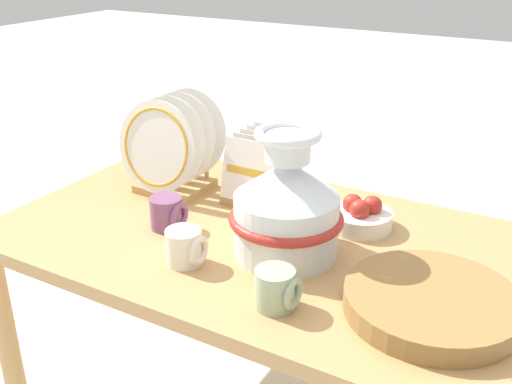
% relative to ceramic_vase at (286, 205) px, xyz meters
% --- Properties ---
extents(display_table, '(1.26, 0.77, 0.58)m').
position_rel_ceramic_vase_xyz_m(display_table, '(-0.11, 0.05, -0.19)').
color(display_table, tan).
rests_on(display_table, ground_plane).
extents(ceramic_vase, '(0.26, 0.26, 0.30)m').
position_rel_ceramic_vase_xyz_m(ceramic_vase, '(0.00, 0.00, 0.00)').
color(ceramic_vase, silver).
rests_on(ceramic_vase, display_table).
extents(dish_rack_round_plates, '(0.25, 0.21, 0.27)m').
position_rel_ceramic_vase_xyz_m(dish_rack_round_plates, '(-0.45, 0.16, -0.00)').
color(dish_rack_round_plates, tan).
rests_on(dish_rack_round_plates, display_table).
extents(dish_rack_square_plates, '(0.18, 0.19, 0.19)m').
position_rel_ceramic_vase_xyz_m(dish_rack_square_plates, '(-0.19, 0.24, -0.05)').
color(dish_rack_square_plates, tan).
rests_on(dish_rack_square_plates, display_table).
extents(wicker_charger_stack, '(0.34, 0.34, 0.04)m').
position_rel_ceramic_vase_xyz_m(wicker_charger_stack, '(0.35, -0.07, -0.10)').
color(wicker_charger_stack, olive).
rests_on(wicker_charger_stack, display_table).
extents(mug_plum_glaze, '(0.09, 0.08, 0.08)m').
position_rel_ceramic_vase_xyz_m(mug_plum_glaze, '(-0.31, -0.03, -0.08)').
color(mug_plum_glaze, '#7A4770').
rests_on(mug_plum_glaze, display_table).
extents(mug_sage_glaze, '(0.09, 0.08, 0.08)m').
position_rel_ceramic_vase_xyz_m(mug_sage_glaze, '(0.08, -0.20, -0.08)').
color(mug_sage_glaze, '#9EB28E').
rests_on(mug_sage_glaze, display_table).
extents(mug_cream_glaze, '(0.09, 0.08, 0.08)m').
position_rel_ceramic_vase_xyz_m(mug_cream_glaze, '(-0.17, -0.15, -0.08)').
color(mug_cream_glaze, silver).
rests_on(mug_cream_glaze, display_table).
extents(fruit_bowl, '(0.16, 0.16, 0.08)m').
position_rel_ceramic_vase_xyz_m(fruit_bowl, '(0.10, 0.21, -0.09)').
color(fruit_bowl, white).
rests_on(fruit_bowl, display_table).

